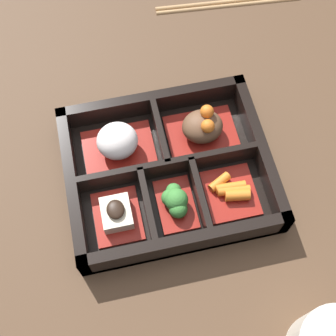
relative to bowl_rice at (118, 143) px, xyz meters
name	(u,v)px	position (x,y,z in m)	size (l,w,h in m)	color
ground_plane	(168,176)	(0.06, -0.05, -0.03)	(3.00, 3.00, 0.00)	#4C3523
bento_base	(168,174)	(0.06, -0.05, -0.03)	(0.26, 0.22, 0.01)	black
bento_rim	(168,170)	(0.06, -0.05, -0.01)	(0.26, 0.22, 0.04)	black
bowl_rice	(118,143)	(0.00, 0.00, 0.00)	(0.10, 0.08, 0.05)	maroon
bowl_stew	(203,128)	(0.12, 0.00, 0.00)	(0.10, 0.08, 0.05)	maroon
bowl_tofu	(117,214)	(-0.02, -0.09, -0.01)	(0.06, 0.07, 0.03)	maroon
bowl_greens	(175,201)	(0.06, -0.09, -0.01)	(0.05, 0.07, 0.04)	maroon
bowl_carrots	(231,191)	(0.13, -0.09, -0.02)	(0.07, 0.07, 0.02)	maroon
chopsticks	(228,2)	(0.22, 0.24, -0.03)	(0.24, 0.04, 0.01)	#A87F51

